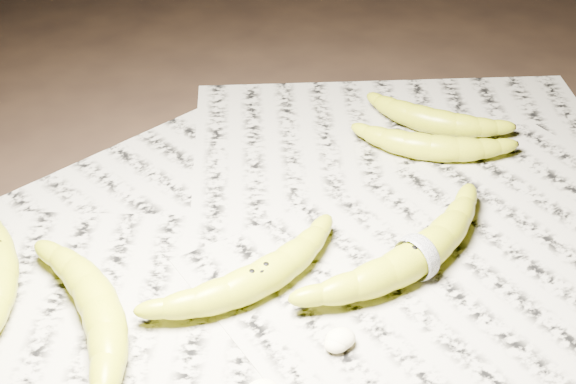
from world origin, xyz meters
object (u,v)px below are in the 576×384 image
object	(u,v)px
banana_left_b	(101,307)
banana_upper_a	(431,145)
banana_center	(258,277)
banana_taped	(417,255)
banana_upper_b	(432,118)

from	to	relation	value
banana_left_b	banana_upper_a	world-z (taller)	banana_left_b
banana_center	banana_taped	bearing A→B (deg)	-26.05
banana_upper_a	banana_upper_b	distance (m)	0.07
banana_center	banana_taped	size ratio (longest dim) A/B	0.84
banana_left_b	banana_center	distance (m)	0.16
banana_taped	banana_upper_b	size ratio (longest dim) A/B	1.45
banana_taped	banana_upper_a	bearing A→B (deg)	36.25
banana_left_b	banana_taped	xyz separation A→B (m)	(0.32, -0.04, 0.00)
banana_left_b	banana_taped	size ratio (longest dim) A/B	0.86
banana_center	banana_upper_a	distance (m)	0.33
banana_left_b	banana_upper_b	world-z (taller)	banana_left_b
banana_upper_a	banana_upper_b	bearing A→B (deg)	92.77
banana_upper_a	banana_center	bearing A→B (deg)	-117.90
banana_center	banana_upper_a	size ratio (longest dim) A/B	1.17
banana_left_b	banana_center	xyz separation A→B (m)	(0.16, -0.01, -0.00)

